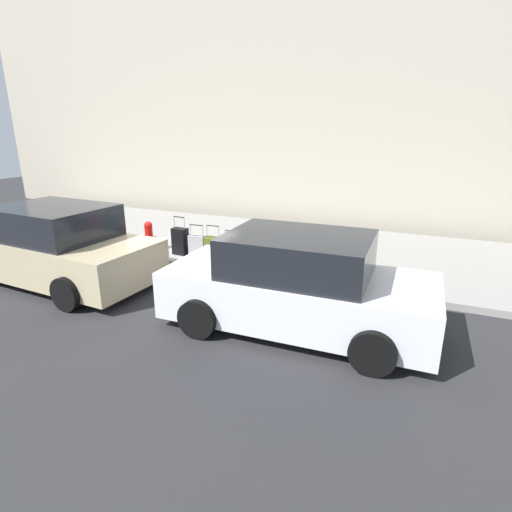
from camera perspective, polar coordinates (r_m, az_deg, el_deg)
ground_plane at (r=9.85m, az=-11.76°, el=-1.50°), size 40.00×40.00×0.00m
sidewalk_curb at (r=11.86m, az=-4.93°, el=2.44°), size 18.00×5.00×0.14m
building_facade_sidewalk_side at (r=15.96m, az=3.22°, el=30.36°), size 24.00×3.00×13.37m
suitcase_silver_0 at (r=8.78m, az=11.67°, el=-0.43°), size 0.41×0.23×0.92m
suitcase_black_1 at (r=8.85m, az=8.53°, el=-0.69°), size 0.40×0.25×0.61m
suitcase_navy_2 at (r=9.03m, az=5.63°, el=-0.29°), size 0.42×0.25×0.58m
suitcase_red_3 at (r=9.14m, az=2.36°, el=0.31°), size 0.49×0.21×0.67m
suitcase_teal_4 at (r=9.31m, az=-0.70°, el=0.99°), size 0.42×0.29×0.78m
suitcase_maroon_5 at (r=9.56m, az=-3.36°, el=0.82°), size 0.43×0.19×0.75m
suitcase_olive_6 at (r=9.73m, az=-6.03°, el=1.12°), size 0.39×0.26×0.84m
suitcase_silver_7 at (r=10.01m, az=-8.29°, el=1.43°), size 0.42×0.22×0.81m
suitcase_black_8 at (r=10.23m, az=-10.62°, el=2.06°), size 0.40×0.27×0.97m
fire_hydrant at (r=10.74m, az=-14.85°, el=2.85°), size 0.39×0.21×0.76m
bollard_post at (r=11.11m, az=-18.47°, el=3.17°), size 0.14×0.14×0.85m
parked_car_white_0 at (r=6.58m, az=5.83°, el=-4.10°), size 4.33×2.11×1.59m
parked_car_beige_1 at (r=9.50m, az=-26.21°, el=1.14°), size 4.48×2.30×1.64m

